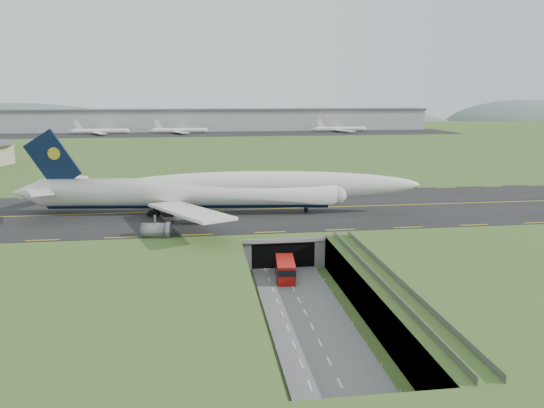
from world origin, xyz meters
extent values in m
plane|color=#3A5823|center=(0.00, 0.00, 0.00)|extent=(900.00, 900.00, 0.00)
cube|color=gray|center=(0.00, 0.00, 3.00)|extent=(800.00, 800.00, 6.00)
cube|color=slate|center=(0.00, -7.50, 0.10)|extent=(12.00, 75.00, 0.20)
cube|color=black|center=(0.00, 33.00, 6.09)|extent=(800.00, 44.00, 0.18)
cube|color=gray|center=(0.00, 19.00, 5.50)|extent=(16.00, 22.00, 1.00)
cube|color=gray|center=(-7.00, 19.00, 3.00)|extent=(2.00, 22.00, 6.00)
cube|color=gray|center=(7.00, 19.00, 3.00)|extent=(2.00, 22.00, 6.00)
cube|color=black|center=(0.00, 14.00, 2.50)|extent=(12.00, 12.00, 5.00)
cube|color=#A8A8A3|center=(0.00, 7.95, 5.60)|extent=(17.00, 0.50, 0.80)
cube|color=#A8A8A3|center=(11.00, -18.50, 5.80)|extent=(3.00, 53.00, 0.50)
cube|color=gray|center=(9.60, -18.50, 6.55)|extent=(0.06, 53.00, 1.00)
cube|color=gray|center=(12.40, -18.50, 6.55)|extent=(0.06, 53.00, 1.00)
cylinder|color=#A8A8A3|center=(11.00, -40.00, 2.80)|extent=(0.90, 0.90, 5.60)
cylinder|color=#A8A8A3|center=(11.00, -28.00, 2.80)|extent=(0.90, 0.90, 5.60)
cylinder|color=#A8A8A3|center=(11.00, -16.00, 2.80)|extent=(0.90, 0.90, 5.60)
cylinder|color=#A8A8A3|center=(11.00, -4.00, 2.80)|extent=(0.90, 0.90, 5.60)
cylinder|color=silver|center=(-17.70, 31.01, 10.99)|extent=(65.67, 13.49, 6.15)
sphere|color=silver|center=(14.79, 27.32, 10.99)|extent=(6.67, 6.67, 6.03)
cone|color=silver|center=(-53.05, 35.03, 10.99)|extent=(7.35, 6.57, 5.85)
ellipsoid|color=silver|center=(-0.15, 29.02, 12.37)|extent=(68.28, 13.31, 6.46)
ellipsoid|color=black|center=(13.84, 27.43, 11.76)|extent=(4.58, 3.16, 2.15)
cylinder|color=black|center=(-17.70, 31.01, 8.59)|extent=(62.02, 9.58, 2.59)
cube|color=silver|center=(-14.05, 46.09, 10.03)|extent=(22.55, 27.18, 2.59)
cube|color=silver|center=(-46.50, 41.54, 12.43)|extent=(9.56, 11.18, 0.99)
cube|color=silver|center=(-17.52, 15.51, 10.03)|extent=(17.68, 29.11, 2.59)
cube|color=silver|center=(-48.13, 27.21, 12.43)|extent=(7.91, 11.44, 0.99)
cube|color=black|center=(-46.84, 34.32, 18.20)|extent=(12.22, 1.95, 13.61)
cylinder|color=gold|center=(-46.36, 34.27, 19.64)|extent=(2.75, 0.97, 2.69)
cylinder|color=slate|center=(-15.97, 40.01, 7.05)|extent=(5.33, 3.72, 3.17)
cylinder|color=slate|center=(-19.35, 50.56, 7.05)|extent=(5.33, 3.72, 3.17)
cylinder|color=slate|center=(-18.03, 21.86, 7.05)|extent=(5.33, 3.72, 3.17)
cylinder|color=slate|center=(-23.69, 12.34, 7.05)|extent=(5.33, 3.72, 3.17)
cylinder|color=black|center=(8.30, 28.06, 6.71)|extent=(1.11, 0.60, 1.06)
cube|color=black|center=(-22.00, 31.50, 6.85)|extent=(6.49, 7.34, 1.35)
cube|color=#AD100B|center=(-0.55, 2.26, 1.88)|extent=(3.98, 8.69, 3.37)
cube|color=black|center=(-0.55, 2.26, 2.56)|extent=(4.06, 8.81, 1.12)
cube|color=black|center=(-0.55, 2.26, 0.48)|extent=(3.70, 8.11, 0.56)
cylinder|color=black|center=(-2.29, -0.38, 0.62)|extent=(0.49, 1.04, 1.01)
cylinder|color=black|center=(-1.72, 5.20, 0.62)|extent=(0.49, 1.04, 1.01)
cylinder|color=black|center=(0.61, -0.68, 0.62)|extent=(0.49, 1.04, 1.01)
cylinder|color=black|center=(1.18, 4.90, 0.62)|extent=(0.49, 1.04, 1.01)
cube|color=#B2B2B2|center=(0.00, 300.00, 13.50)|extent=(300.00, 22.00, 15.00)
cube|color=#4C4C51|center=(0.00, 300.00, 21.00)|extent=(302.00, 24.00, 1.20)
cube|color=black|center=(0.00, 270.00, 6.14)|extent=(320.00, 50.00, 0.08)
cylinder|color=silver|center=(-79.08, 275.00, 8.18)|extent=(34.00, 3.20, 3.20)
cylinder|color=silver|center=(-27.74, 275.00, 8.18)|extent=(34.00, 3.20, 3.20)
cylinder|color=silver|center=(82.42, 275.00, 8.18)|extent=(34.00, 3.20, 3.20)
ellipsoid|color=#566863|center=(-180.00, 430.00, -4.00)|extent=(220.00, 77.00, 56.00)
ellipsoid|color=#566863|center=(120.00, 430.00, -4.00)|extent=(260.00, 91.00, 44.00)
ellipsoid|color=#566863|center=(320.00, 430.00, -4.00)|extent=(180.00, 63.00, 60.00)
camera|label=1|loc=(-15.08, -86.13, 32.45)|focal=35.00mm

